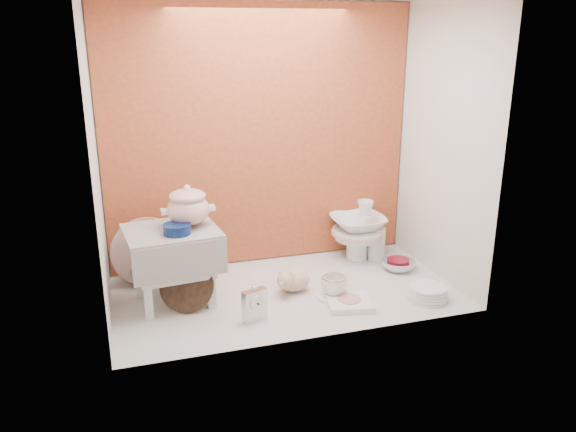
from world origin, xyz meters
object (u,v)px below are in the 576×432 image
at_px(crystal_bowl, 398,265).
at_px(gold_rim_teacup, 334,285).
at_px(step_stool, 174,266).
at_px(soup_tureen, 188,205).
at_px(blue_white_vase, 143,262).
at_px(mantel_clock, 255,303).
at_px(plush_pig, 294,280).
at_px(porcelain_tower, 358,230).
at_px(dinner_plate_stack, 428,293).
at_px(floral_platter, 147,252).

bearing_deg(crystal_bowl, gold_rim_teacup, -155.33).
height_order(step_stool, soup_tureen, soup_tureen).
bearing_deg(crystal_bowl, blue_white_vase, 168.90).
relative_size(mantel_clock, plush_pig, 0.79).
relative_size(soup_tureen, porcelain_tower, 0.69).
relative_size(step_stool, soup_tureen, 1.77).
bearing_deg(plush_pig, gold_rim_teacup, -52.67).
distance_m(step_stool, soup_tureen, 0.32).
relative_size(soup_tureen, crystal_bowl, 1.31).
height_order(step_stool, gold_rim_teacup, step_stool).
height_order(plush_pig, dinner_plate_stack, plush_pig).
bearing_deg(porcelain_tower, mantel_clock, -143.63).
height_order(step_stool, blue_white_vase, step_stool).
relative_size(plush_pig, gold_rim_teacup, 1.66).
bearing_deg(mantel_clock, plush_pig, 22.08).
bearing_deg(gold_rim_teacup, crystal_bowl, 24.67).
distance_m(soup_tureen, dinner_plate_stack, 1.31).
bearing_deg(gold_rim_teacup, mantel_clock, -165.43).
height_order(floral_platter, mantel_clock, floral_platter).
bearing_deg(step_stool, mantel_clock, -48.11).
xyz_separation_m(floral_platter, gold_rim_teacup, (0.91, -0.45, -0.13)).
bearing_deg(floral_platter, gold_rim_teacup, -26.11).
bearing_deg(blue_white_vase, crystal_bowl, -11.10).
xyz_separation_m(step_stool, gold_rim_teacup, (0.80, -0.19, -0.13)).
bearing_deg(soup_tureen, mantel_clock, -53.80).
bearing_deg(dinner_plate_stack, blue_white_vase, 154.21).
bearing_deg(mantel_clock, crystal_bowl, 0.38).
relative_size(gold_rim_teacup, dinner_plate_stack, 0.64).
distance_m(blue_white_vase, porcelain_tower, 1.28).
xyz_separation_m(mantel_clock, crystal_bowl, (0.95, 0.34, -0.06)).
bearing_deg(soup_tureen, floral_platter, 132.55).
xyz_separation_m(step_stool, floral_platter, (-0.11, 0.26, -0.00)).
height_order(soup_tureen, dinner_plate_stack, soup_tureen).
height_order(dinner_plate_stack, crystal_bowl, dinner_plate_stack).
relative_size(plush_pig, porcelain_tower, 0.61).
height_order(floral_platter, dinner_plate_stack, floral_platter).
bearing_deg(mantel_clock, soup_tureen, 106.62).
relative_size(floral_platter, porcelain_tower, 1.04).
relative_size(dinner_plate_stack, porcelain_tower, 0.57).
relative_size(floral_platter, crystal_bowl, 1.97).
height_order(soup_tureen, floral_platter, soup_tureen).
xyz_separation_m(dinner_plate_stack, crystal_bowl, (0.04, 0.39, -0.01)).
height_order(plush_pig, gold_rim_teacup, plush_pig).
distance_m(gold_rim_teacup, porcelain_tower, 0.58).
xyz_separation_m(step_stool, soup_tureen, (0.09, 0.03, 0.31)).
bearing_deg(blue_white_vase, mantel_clock, -52.38).
bearing_deg(porcelain_tower, floral_platter, -179.26).
xyz_separation_m(floral_platter, dinner_plate_stack, (1.37, -0.62, -0.16)).
bearing_deg(porcelain_tower, gold_rim_teacup, -125.76).
bearing_deg(mantel_clock, step_stool, 118.15).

